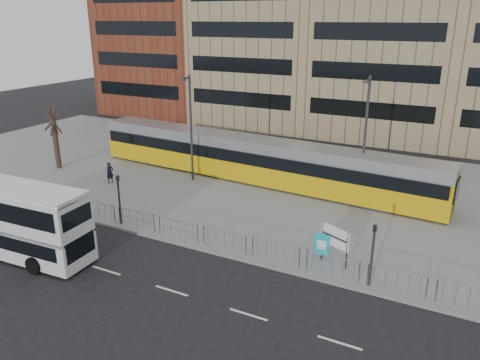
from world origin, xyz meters
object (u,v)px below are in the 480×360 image
at_px(traffic_light_west, 119,193).
at_px(station_sign, 335,239).
at_px(lamp_post_east, 365,135).
at_px(bare_tree, 51,104).
at_px(ad_panel, 322,245).
at_px(double_decker_bus, 6,216).
at_px(tram, 255,160).
at_px(pedestrian, 110,173).
at_px(traffic_light_east, 373,247).
at_px(lamp_post_west, 191,124).

bearing_deg(traffic_light_west, station_sign, 22.16).
xyz_separation_m(station_sign, lamp_post_east, (-1.01, 9.46, 3.17)).
height_order(traffic_light_west, bare_tree, bare_tree).
xyz_separation_m(station_sign, ad_panel, (-0.67, 0.03, -0.55)).
relative_size(lamp_post_east, bare_tree, 1.17).
bearing_deg(ad_panel, double_decker_bus, -160.97).
relative_size(tram, lamp_post_east, 3.37).
xyz_separation_m(tram, station_sign, (9.12, -9.76, -0.26)).
distance_m(ad_panel, bare_tree, 25.35).
distance_m(pedestrian, lamp_post_east, 18.77).
distance_m(tram, bare_tree, 17.03).
distance_m(traffic_light_east, bare_tree, 28.12).
relative_size(pedestrian, traffic_light_west, 0.52).
height_order(pedestrian, bare_tree, bare_tree).
relative_size(pedestrian, lamp_post_east, 0.19).
bearing_deg(pedestrian, lamp_post_east, -56.29).
bearing_deg(traffic_light_east, lamp_post_east, 115.97).
bearing_deg(tram, traffic_light_east, -40.64).
bearing_deg(traffic_light_east, pedestrian, 175.04).
bearing_deg(traffic_light_east, tram, 145.35).
height_order(traffic_light_west, lamp_post_west, lamp_post_west).
bearing_deg(bare_tree, tram, 16.24).
height_order(pedestrian, traffic_light_east, traffic_light_east).
bearing_deg(lamp_post_east, ad_panel, -87.91).
height_order(double_decker_bus, bare_tree, bare_tree).
relative_size(double_decker_bus, pedestrian, 6.27).
relative_size(station_sign, traffic_light_west, 0.66).
xyz_separation_m(ad_panel, lamp_post_west, (-12.84, 7.63, 3.51)).
xyz_separation_m(double_decker_bus, lamp_post_east, (14.90, 16.02, 2.58)).
height_order(traffic_light_east, lamp_post_west, lamp_post_west).
bearing_deg(lamp_post_west, station_sign, -29.57).
distance_m(traffic_light_west, traffic_light_east, 15.00).
xyz_separation_m(traffic_light_east, lamp_post_east, (-3.11, 10.67, 2.60)).
bearing_deg(traffic_light_east, station_sign, 159.74).
bearing_deg(tram, ad_panel, -45.30).
distance_m(tram, station_sign, 13.37).
relative_size(traffic_light_east, lamp_post_east, 0.37).
height_order(traffic_light_east, bare_tree, bare_tree).
xyz_separation_m(pedestrian, lamp_post_west, (5.13, 3.45, 3.57)).
distance_m(double_decker_bus, ad_panel, 16.65).
bearing_deg(lamp_post_east, pedestrian, -163.44).
bearing_deg(lamp_post_east, traffic_light_east, -73.73).
distance_m(ad_panel, lamp_post_west, 15.35).
bearing_deg(station_sign, bare_tree, -167.78).
relative_size(tram, traffic_light_west, 9.13).
distance_m(station_sign, ad_panel, 0.86).
height_order(lamp_post_west, lamp_post_east, lamp_post_east).
height_order(double_decker_bus, lamp_post_east, lamp_post_east).
bearing_deg(ad_panel, tram, 126.64).
relative_size(tram, traffic_light_east, 9.13).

